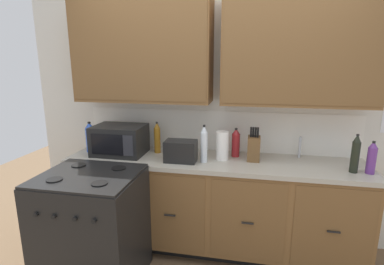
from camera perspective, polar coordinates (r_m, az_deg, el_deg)
The scene contains 14 objects.
wall_unit at distance 2.84m, azimuth 4.90°, elevation 10.59°, with size 3.88×0.40×2.52m.
counter_run at distance 2.95m, azimuth 3.97°, elevation -13.33°, with size 2.71×0.64×0.92m.
stove_range at distance 2.68m, azimuth -18.31°, elevation -16.95°, with size 0.76×0.68×0.95m.
microwave at distance 2.97m, azimuth -13.57°, elevation -1.36°, with size 0.48×0.37×0.28m.
toaster at distance 2.69m, azimuth -2.14°, elevation -3.53°, with size 0.28×0.18×0.19m.
knife_block at distance 2.76m, azimuth 11.63°, elevation -2.93°, with size 0.11×0.14×0.31m.
sink_faucet at distance 2.97m, azimuth 19.78°, elevation -2.63°, with size 0.02×0.02×0.20m, color #B2B5BA.
paper_towel_roll at distance 2.74m, azimuth 5.76°, elevation -2.49°, with size 0.12×0.12×0.26m, color white.
bottle_amber at distance 2.95m, azimuth -6.62°, elevation -1.00°, with size 0.06×0.06×0.31m.
bottle_violet at distance 2.78m, azimuth 30.96°, elevation -4.14°, with size 0.07×0.07×0.27m.
bottle_red at distance 2.84m, azimuth 8.31°, elevation -1.93°, with size 0.07×0.07×0.27m.
bottle_dark at distance 2.74m, azimuth 28.60°, elevation -3.60°, with size 0.06×0.06×0.32m.
bottle_blue at distance 3.13m, azimuth -18.77°, elevation -0.84°, with size 0.08×0.08×0.30m.
bottle_clear at distance 2.65m, azimuth 2.30°, elevation -2.23°, with size 0.06×0.06×0.34m.
Camera 1 is at (0.32, -2.32, 1.79)m, focal length 28.09 mm.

